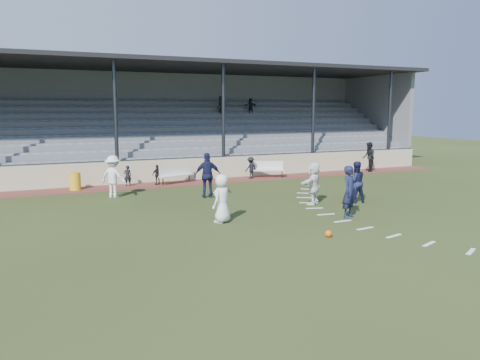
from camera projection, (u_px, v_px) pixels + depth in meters
name	position (u px, v px, depth m)	size (l,w,h in m)	color
ground	(271.00, 230.00, 15.32)	(90.00, 90.00, 0.00)	#2D3A18
cinder_track	(179.00, 183.00, 24.81)	(34.00, 2.00, 0.02)	brown
retaining_wall	(174.00, 170.00, 25.68)	(34.00, 0.18, 1.20)	beige
bench_left	(176.00, 173.00, 24.72)	(2.02, 1.13, 0.95)	silver
bench_right	(266.00, 168.00, 26.83)	(2.01, 1.14, 0.95)	silver
trash_bin	(75.00, 181.00, 22.71)	(0.53, 0.53, 0.85)	yellow
football	(328.00, 234.00, 14.39)	(0.22, 0.22, 0.22)	#F2590E
player_white_lead	(222.00, 198.00, 16.18)	(0.83, 0.54, 1.69)	white
player_navy_lead	(350.00, 192.00, 16.91)	(0.69, 0.45, 1.90)	#161B3E
player_navy_mid	(355.00, 182.00, 19.66)	(0.85, 0.66, 1.75)	#161B3E
player_white_wing	(113.00, 177.00, 20.76)	(1.22, 0.70, 1.88)	white
player_navy_wing	(208.00, 175.00, 20.74)	(1.17, 0.49, 2.00)	#161B3E
player_white_back	(313.00, 183.00, 19.32)	(1.65, 0.52, 1.78)	white
official	(369.00, 157.00, 29.43)	(0.90, 0.70, 1.85)	black
sub_left_near	(128.00, 176.00, 23.87)	(0.38, 0.25, 1.05)	black
sub_left_far	(158.00, 175.00, 24.26)	(0.61, 0.25, 1.04)	black
sub_right	(251.00, 168.00, 26.45)	(0.79, 0.46, 1.23)	black
grandstand	(153.00, 136.00, 29.70)	(34.60, 9.00, 6.61)	slate
penalty_arc	(372.00, 218.00, 16.96)	(3.89, 14.63, 0.01)	white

